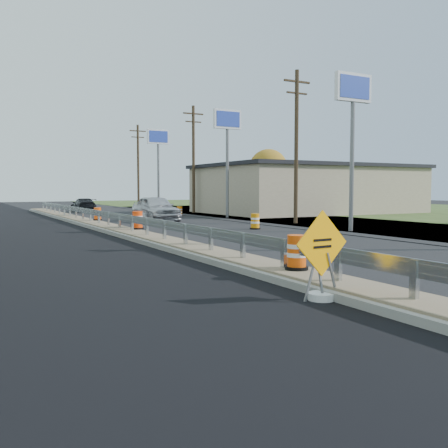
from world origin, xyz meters
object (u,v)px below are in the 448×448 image
barrel_median_far (98,214)px  car_silver (156,208)px  barrel_shoulder_near (255,222)px  car_dark_far (84,205)px  barrel_shoulder_mid (179,211)px  barrel_median_near (297,253)px  caution_sign (322,278)px  barrel_median_mid (138,221)px

barrel_median_far → car_silver: car_silver is taller
barrel_shoulder_near → car_dark_far: size_ratio=0.19×
barrel_shoulder_mid → car_silver: size_ratio=0.16×
barrel_median_far → car_silver: bearing=7.9°
barrel_median_far → barrel_median_near: bearing=-91.3°
car_silver → barrel_median_far: bearing=-171.6°
barrel_median_near → barrel_median_far: barrel_median_near is taller
caution_sign → barrel_median_far: caution_sign is taller
caution_sign → barrel_shoulder_mid: caution_sign is taller
barrel_shoulder_mid → car_silver: bearing=-128.1°
barrel_median_near → barrel_shoulder_mid: bearing=72.6°
caution_sign → car_dark_far: caution_sign is taller
caution_sign → barrel_median_far: (1.45, 23.00, 0.16)m
caution_sign → barrel_median_near: bearing=61.8°
barrel_median_mid → car_dark_far: size_ratio=0.20×
barrel_shoulder_near → barrel_shoulder_mid: barrel_shoulder_near is taller
car_silver → car_dark_far: 15.49m
caution_sign → car_silver: caution_sign is taller
car_dark_far → barrel_median_near: bearing=88.0°
car_dark_far → caution_sign: bearing=86.9°
caution_sign → barrel_median_near: (0.98, 2.12, 0.18)m
barrel_median_near → barrel_median_mid: bearing=88.0°
barrel_median_far → barrel_shoulder_mid: bearing=34.6°
barrel_median_mid → barrel_shoulder_near: barrel_median_mid is taller
caution_sign → car_dark_far: 39.22m
barrel_median_near → barrel_median_mid: barrel_median_mid is taller
barrel_shoulder_mid → car_silver: car_silver is taller
car_dark_far → barrel_shoulder_mid: bearing=118.3°
barrel_shoulder_near → barrel_shoulder_mid: bearing=84.3°
caution_sign → barrel_median_mid: (1.45, 15.41, 0.20)m
barrel_median_mid → car_dark_far: 23.74m
caution_sign → barrel_median_near: size_ratio=2.11×
barrel_median_mid → caution_sign: bearing=-95.4°
barrel_shoulder_near → car_silver: (-2.45, 8.46, 0.46)m
car_silver → car_dark_far: bearing=95.1°
barrel_median_far → car_silver: (4.00, 0.55, 0.25)m
barrel_median_far → barrel_shoulder_mid: barrel_median_far is taller
barrel_median_near → barrel_median_far: bearing=88.7°
car_dark_far → barrel_shoulder_near: bearing=101.8°
caution_sign → barrel_median_far: 23.04m
barrel_median_mid → barrel_median_far: (0.00, 7.59, -0.04)m
barrel_shoulder_mid → car_dark_far: 11.75m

